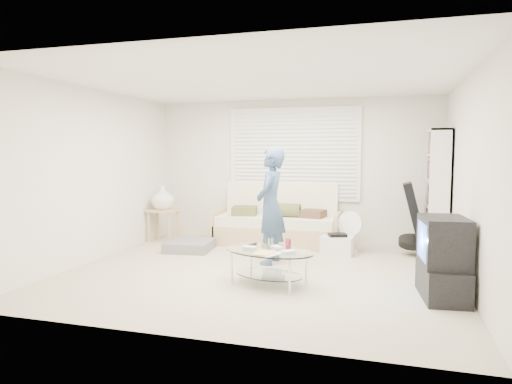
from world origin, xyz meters
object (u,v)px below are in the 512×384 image
(futon_sofa, at_px, (278,224))
(bookshelf, at_px, (437,193))
(coffee_table, at_px, (269,257))
(tv_unit, at_px, (443,259))

(futon_sofa, relative_size, bookshelf, 1.11)
(futon_sofa, bearing_deg, coffee_table, -78.85)
(futon_sofa, height_order, bookshelf, bookshelf)
(tv_unit, distance_m, coffee_table, 1.93)
(coffee_table, bearing_deg, futon_sofa, 101.15)
(futon_sofa, bearing_deg, bookshelf, -5.00)
(tv_unit, xyz_separation_m, coffee_table, (-1.93, -0.02, -0.09))
(bookshelf, relative_size, tv_unit, 2.17)
(futon_sofa, height_order, tv_unit, futon_sofa)
(bookshelf, height_order, tv_unit, bookshelf)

